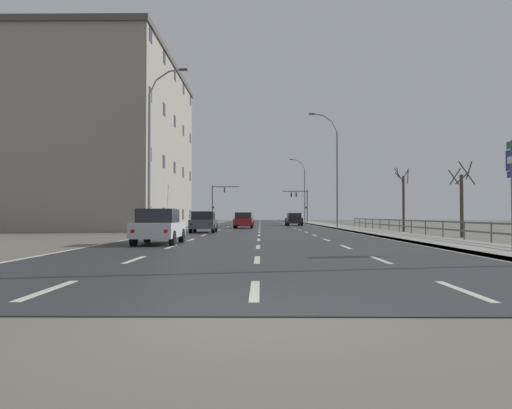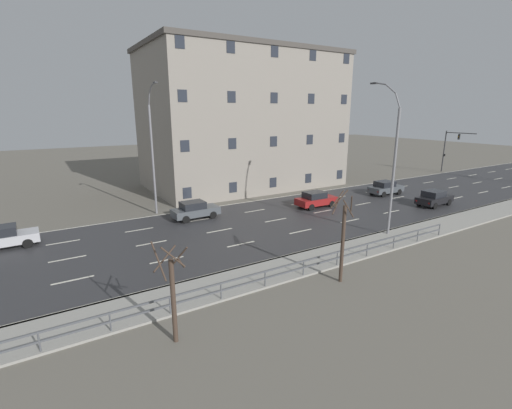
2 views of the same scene
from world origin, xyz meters
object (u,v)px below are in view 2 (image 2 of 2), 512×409
at_px(street_lamp_left_bank, 153,153).
at_px(car_mid_centre, 434,198).
at_px(street_lamp_midground, 392,163).
at_px(traffic_signal_left, 450,146).
at_px(car_near_left, 4,237).
at_px(car_far_right, 195,210).
at_px(brick_building, 243,120).
at_px(car_near_right, 316,199).
at_px(car_far_left, 386,188).

height_order(street_lamp_left_bank, car_mid_centre, street_lamp_left_bank).
distance_m(street_lamp_midground, traffic_signal_left, 34.97).
bearing_deg(street_lamp_midground, car_near_left, -115.39).
relative_size(car_far_right, car_mid_centre, 0.99).
distance_m(street_lamp_left_bank, car_mid_centre, 27.55).
bearing_deg(traffic_signal_left, brick_building, -104.33).
distance_m(street_lamp_left_bank, car_near_right, 15.96).
bearing_deg(car_far_left, car_far_right, -94.80).
bearing_deg(car_far_left, car_near_left, -92.81).
relative_size(street_lamp_left_bank, traffic_signal_left, 1.83).
xyz_separation_m(traffic_signal_left, car_far_right, (3.00, -42.73, -3.28)).
xyz_separation_m(car_far_right, car_near_left, (-0.28, -13.93, 0.00)).
height_order(car_near_left, brick_building, brick_building).
bearing_deg(car_near_right, brick_building, -176.92).
relative_size(car_far_right, car_near_left, 1.00).
height_order(traffic_signal_left, car_near_right, traffic_signal_left).
xyz_separation_m(car_far_left, car_mid_centre, (5.83, 0.13, 0.00)).
xyz_separation_m(traffic_signal_left, car_far_left, (5.43, -20.75, -3.28)).
bearing_deg(brick_building, car_far_left, 38.80).
bearing_deg(traffic_signal_left, car_far_right, -85.98).
bearing_deg(car_far_left, street_lamp_midground, -48.93).
distance_m(street_lamp_midground, brick_building, 22.77).
distance_m(car_near_right, brick_building, 15.47).
distance_m(street_lamp_midground, car_near_left, 27.95).
bearing_deg(car_far_right, car_near_right, 76.47).
bearing_deg(car_far_right, car_far_left, 82.44).
distance_m(traffic_signal_left, brick_building, 32.87).
bearing_deg(street_lamp_left_bank, car_far_right, 36.14).
height_order(street_lamp_left_bank, car_near_right, street_lamp_left_bank).
bearing_deg(car_near_left, street_lamp_midground, 63.47).
relative_size(car_near_left, car_far_left, 1.00).
bearing_deg(street_lamp_midground, car_near_right, 175.72).
distance_m(car_near_right, car_far_right, 11.91).
distance_m(street_lamp_midground, car_near_right, 10.18).
xyz_separation_m(street_lamp_left_bank, traffic_signal_left, (0.31, 45.15, -1.53)).
height_order(car_far_left, brick_building, brick_building).
bearing_deg(car_near_left, street_lamp_left_bank, 103.60).
xyz_separation_m(street_lamp_left_bank, car_far_right, (3.31, 2.42, -4.81)).
bearing_deg(car_near_right, car_far_right, -101.36).
height_order(car_far_right, car_near_left, same).
bearing_deg(car_far_right, traffic_signal_left, 92.77).
bearing_deg(car_near_left, brick_building, 112.17).
distance_m(traffic_signal_left, car_near_right, 31.75).
xyz_separation_m(street_lamp_midground, car_mid_centre, (-3.27, 11.16, -4.70)).
relative_size(street_lamp_midground, brick_building, 0.49).
xyz_separation_m(car_near_right, car_far_right, (-2.53, -11.64, 0.00)).
relative_size(car_mid_centre, brick_building, 0.18).
bearing_deg(car_far_right, street_lamp_midground, 42.30).
bearing_deg(brick_building, car_near_left, -66.69).
relative_size(street_lamp_midground, car_near_left, 2.74).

